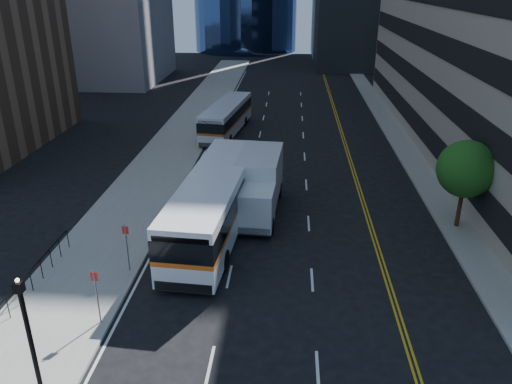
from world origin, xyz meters
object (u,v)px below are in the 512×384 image
street_tree (466,169)px  box_truck (257,184)px  bus_rear (227,117)px  bus_front (215,202)px  lamp_post (29,334)px

street_tree → box_truck: street_tree is taller
street_tree → bus_rear: 24.07m
bus_front → box_truck: box_truck is taller
street_tree → lamp_post: 22.82m
street_tree → lamp_post: bearing=-142.1°
bus_rear → bus_front: bearing=-77.3°
lamp_post → bus_rear: (2.40, 32.21, -1.21)m
box_truck → street_tree: bearing=-3.1°
lamp_post → street_tree: bearing=37.9°
street_tree → bus_rear: street_tree is taller
street_tree → box_truck: size_ratio=0.69×
street_tree → box_truck: 11.84m
street_tree → bus_front: size_ratio=0.38×
street_tree → bus_front: (-13.81, -1.40, -1.77)m
lamp_post → box_truck: bearing=67.5°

